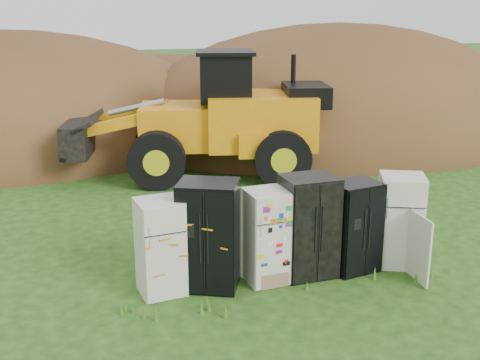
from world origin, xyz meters
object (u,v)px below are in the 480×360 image
at_px(fridge_dark_mid, 308,226).
at_px(wheel_loader, 194,115).
at_px(fridge_leftmost, 160,247).
at_px(fridge_sticker, 267,236).
at_px(fridge_black_side, 209,235).
at_px(fridge_black_right, 353,226).
at_px(fridge_open_door, 400,220).

height_order(fridge_dark_mid, wheel_loader, wheel_loader).
xyz_separation_m(fridge_leftmost, fridge_sticker, (1.96, -0.05, 0.01)).
bearing_deg(fridge_dark_mid, fridge_leftmost, 177.00).
bearing_deg(fridge_black_side, fridge_sticker, 20.86).
distance_m(fridge_leftmost, fridge_sticker, 1.96).
bearing_deg(fridge_black_right, fridge_sticker, 169.39).
bearing_deg(fridge_sticker, fridge_open_door, -5.15).
bearing_deg(fridge_black_right, wheel_loader, 91.05).
height_order(fridge_sticker, fridge_open_door, fridge_open_door).
xyz_separation_m(fridge_sticker, fridge_black_right, (1.74, 0.01, 0.00)).
bearing_deg(fridge_sticker, fridge_black_side, 172.29).
bearing_deg(fridge_leftmost, fridge_dark_mid, -7.36).
xyz_separation_m(fridge_open_door, wheel_loader, (-2.57, 7.37, 0.93)).
bearing_deg(fridge_black_side, fridge_black_right, 22.81).
height_order(fridge_black_side, fridge_open_door, fridge_black_side).
relative_size(fridge_black_side, wheel_loader, 0.26).
xyz_separation_m(fridge_dark_mid, fridge_black_right, (0.92, -0.03, -0.09)).
relative_size(fridge_black_side, fridge_open_door, 1.09).
distance_m(fridge_leftmost, fridge_open_door, 4.69).
relative_size(fridge_dark_mid, fridge_open_door, 1.06).
xyz_separation_m(fridge_sticker, fridge_dark_mid, (0.83, 0.05, 0.09)).
distance_m(fridge_sticker, fridge_black_right, 1.74).
relative_size(fridge_leftmost, fridge_sticker, 0.99).
xyz_separation_m(fridge_black_side, fridge_dark_mid, (1.91, -0.00, -0.02)).
xyz_separation_m(fridge_black_right, fridge_open_door, (0.98, -0.02, 0.03)).
bearing_deg(fridge_black_right, fridge_open_door, -12.29).
xyz_separation_m(fridge_leftmost, fridge_black_side, (0.88, 0.00, 0.13)).
bearing_deg(fridge_dark_mid, fridge_black_side, 176.95).
height_order(fridge_sticker, fridge_black_right, fridge_black_right).
bearing_deg(wheel_loader, fridge_leftmost, -94.06).
distance_m(fridge_black_side, fridge_sticker, 1.09).
bearing_deg(fridge_open_door, wheel_loader, 132.07).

